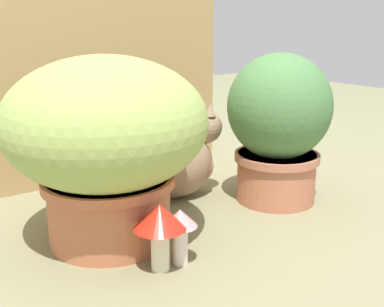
{
  "coord_description": "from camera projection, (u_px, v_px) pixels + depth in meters",
  "views": [
    {
      "loc": [
        -0.67,
        -1.06,
        0.56
      ],
      "look_at": [
        0.12,
        0.07,
        0.18
      ],
      "focal_mm": 45.11,
      "sensor_mm": 36.0,
      "label": 1
    }
  ],
  "objects": [
    {
      "name": "cat",
      "position": [
        180.0,
        161.0,
        1.57
      ],
      "size": [
        0.37,
        0.2,
        0.32
      ],
      "color": "tan",
      "rests_on": "ground"
    },
    {
      "name": "ground_plane",
      "position": [
        173.0,
        227.0,
        1.36
      ],
      "size": [
        6.0,
        6.0,
        0.0
      ],
      "primitive_type": "plane",
      "color": "#7E7C58"
    },
    {
      "name": "leafy_planter",
      "position": [
        279.0,
        124.0,
        1.5
      ],
      "size": [
        0.32,
        0.32,
        0.47
      ],
      "color": "#BC6D4F",
      "rests_on": "ground"
    },
    {
      "name": "mushroom_ornament_pink",
      "position": [
        180.0,
        226.0,
        1.13
      ],
      "size": [
        0.08,
        0.08,
        0.14
      ],
      "color": "white",
      "rests_on": "ground"
    },
    {
      "name": "cardboard_backdrop",
      "position": [
        87.0,
        70.0,
        1.66
      ],
      "size": [
        1.07,
        0.03,
        0.79
      ],
      "primitive_type": "cube",
      "color": "tan",
      "rests_on": "ground"
    },
    {
      "name": "grass_planter",
      "position": [
        106.0,
        138.0,
        1.21
      ],
      "size": [
        0.52,
        0.52,
        0.48
      ],
      "color": "#BA6944",
      "rests_on": "ground"
    },
    {
      "name": "mushroom_ornament_red",
      "position": [
        160.0,
        222.0,
        1.1
      ],
      "size": [
        0.12,
        0.12,
        0.16
      ],
      "color": "#EEEAC4",
      "rests_on": "ground"
    }
  ]
}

